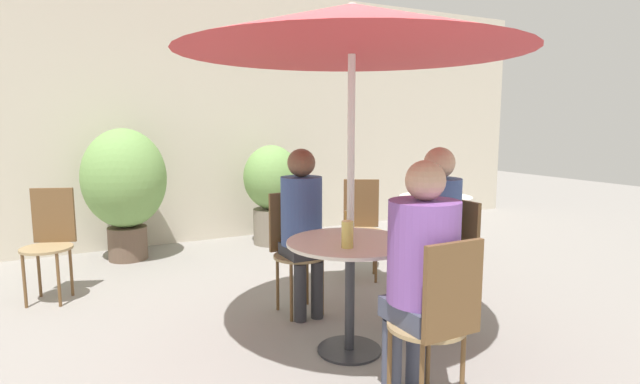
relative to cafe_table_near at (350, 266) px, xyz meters
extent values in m
plane|color=gray|center=(-0.20, -0.06, -0.55)|extent=(20.00, 20.00, 0.00)
cube|color=beige|center=(-0.20, 3.38, 0.95)|extent=(10.00, 0.06, 3.00)
cylinder|color=#2D2D33|center=(0.00, 0.00, -0.54)|extent=(0.40, 0.40, 0.01)
cylinder|color=#2D2D33|center=(0.00, 0.00, -0.20)|extent=(0.06, 0.06, 0.67)
cylinder|color=silver|center=(0.00, 0.00, 0.15)|extent=(0.78, 0.78, 0.02)
cylinder|color=#2D2D33|center=(1.68, 1.20, -0.54)|extent=(0.40, 0.40, 0.01)
cylinder|color=#2D2D33|center=(1.68, 1.20, -0.20)|extent=(0.06, 0.06, 0.67)
cylinder|color=silver|center=(1.68, 1.20, 0.15)|extent=(0.70, 0.70, 0.02)
cylinder|color=#997F56|center=(0.01, -0.72, -0.11)|extent=(0.38, 0.38, 0.02)
cylinder|color=brown|center=(0.13, -0.84, -0.33)|extent=(0.02, 0.02, 0.42)
cylinder|color=brown|center=(-0.12, -0.60, -0.33)|extent=(0.02, 0.02, 0.42)
cylinder|color=brown|center=(0.13, -0.59, -0.33)|extent=(0.02, 0.02, 0.42)
cube|color=brown|center=(0.01, -0.89, 0.12)|extent=(0.33, 0.03, 0.45)
cylinder|color=#997F56|center=(0.72, 0.01, -0.11)|extent=(0.38, 0.38, 0.02)
cylinder|color=brown|center=(0.85, -0.12, -0.33)|extent=(0.02, 0.02, 0.42)
cylinder|color=brown|center=(0.84, 0.13, -0.33)|extent=(0.02, 0.02, 0.42)
cylinder|color=brown|center=(0.60, -0.12, -0.33)|extent=(0.02, 0.02, 0.42)
cylinder|color=brown|center=(0.59, 0.13, -0.33)|extent=(0.02, 0.02, 0.42)
cube|color=brown|center=(0.89, 0.01, 0.12)|extent=(0.03, 0.33, 0.45)
cylinder|color=#997F56|center=(-0.01, 0.72, -0.11)|extent=(0.38, 0.38, 0.02)
cylinder|color=brown|center=(0.12, 0.85, -0.33)|extent=(0.02, 0.02, 0.42)
cylinder|color=brown|center=(-0.13, 0.84, -0.33)|extent=(0.02, 0.02, 0.42)
cylinder|color=brown|center=(0.12, 0.60, -0.33)|extent=(0.02, 0.02, 0.42)
cylinder|color=brown|center=(-0.13, 0.59, -0.33)|extent=(0.02, 0.02, 0.42)
cube|color=brown|center=(-0.01, 0.89, 0.12)|extent=(0.33, 0.03, 0.45)
cylinder|color=#997F56|center=(-1.68, 1.84, -0.11)|extent=(0.38, 0.38, 0.02)
cylinder|color=brown|center=(-1.52, 1.91, -0.33)|extent=(0.02, 0.02, 0.42)
cylinder|color=brown|center=(-1.75, 2.00, -0.33)|extent=(0.02, 0.02, 0.42)
cylinder|color=brown|center=(-1.61, 1.68, -0.33)|extent=(0.02, 0.02, 0.42)
cylinder|color=brown|center=(-1.84, 1.77, -0.33)|extent=(0.02, 0.02, 0.42)
cube|color=brown|center=(-1.62, 2.00, 0.12)|extent=(0.32, 0.15, 0.45)
cylinder|color=#997F56|center=(0.85, 1.22, -0.11)|extent=(0.38, 0.38, 0.02)
cylinder|color=brown|center=(1.02, 1.26, -0.33)|extent=(0.02, 0.02, 0.42)
cylinder|color=brown|center=(0.80, 1.39, -0.33)|extent=(0.02, 0.02, 0.42)
cylinder|color=brown|center=(0.89, 1.05, -0.33)|extent=(0.02, 0.02, 0.42)
cylinder|color=brown|center=(0.68, 1.17, -0.33)|extent=(0.02, 0.02, 0.42)
cube|color=brown|center=(0.93, 1.37, 0.12)|extent=(0.30, 0.19, 0.45)
cylinder|color=#42475B|center=(0.08, -0.55, -0.34)|extent=(0.10, 0.10, 0.42)
cylinder|color=#42475B|center=(-0.07, -0.55, -0.34)|extent=(0.10, 0.10, 0.42)
cube|color=#42475B|center=(0.01, -0.68, -0.05)|extent=(0.30, 0.33, 0.10)
cylinder|color=#7A4C9E|center=(0.01, -0.68, 0.25)|extent=(0.35, 0.35, 0.50)
sphere|color=tan|center=(0.01, -0.68, 0.60)|extent=(0.19, 0.19, 0.19)
cylinder|color=brown|center=(0.57, 0.07, -0.34)|extent=(0.09, 0.09, 0.42)
cylinder|color=brown|center=(0.57, -0.06, -0.34)|extent=(0.09, 0.09, 0.42)
cube|color=brown|center=(0.68, 0.01, -0.06)|extent=(0.29, 0.26, 0.09)
cylinder|color=#384C84|center=(0.68, 0.01, 0.25)|extent=(0.30, 0.30, 0.51)
sphere|color=tan|center=(0.68, 0.01, 0.61)|extent=(0.21, 0.21, 0.21)
cylinder|color=#2D2D33|center=(-0.07, 0.57, -0.34)|extent=(0.09, 0.09, 0.42)
cylinder|color=#2D2D33|center=(0.06, 0.57, -0.34)|extent=(0.09, 0.09, 0.42)
cube|color=#2D2D33|center=(-0.01, 0.68, -0.06)|extent=(0.26, 0.29, 0.09)
cylinder|color=#384C84|center=(-0.01, 0.68, 0.24)|extent=(0.30, 0.30, 0.49)
sphere|color=brown|center=(-0.01, 0.68, 0.58)|extent=(0.20, 0.20, 0.20)
cylinder|color=#DBC65B|center=(-0.10, -0.13, 0.23)|extent=(0.07, 0.07, 0.16)
cylinder|color=#B28433|center=(0.08, 0.14, 0.24)|extent=(0.06, 0.06, 0.16)
cylinder|color=brown|center=(-0.97, 2.87, -0.38)|extent=(0.39, 0.39, 0.34)
ellipsoid|color=#709E51|center=(-0.97, 2.87, 0.30)|extent=(0.83, 0.83, 1.01)
cylinder|color=slate|center=(0.62, 2.83, -0.34)|extent=(0.44, 0.44, 0.41)
ellipsoid|color=#709E51|center=(0.62, 2.83, 0.24)|extent=(0.65, 0.65, 0.74)
cylinder|color=silver|center=(0.00, 0.00, 0.50)|extent=(0.04, 0.04, 2.09)
cone|color=#B72D33|center=(0.00, 0.00, 1.40)|extent=(2.03, 2.03, 0.28)
camera|label=1|loc=(-1.51, -2.54, 0.87)|focal=28.00mm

